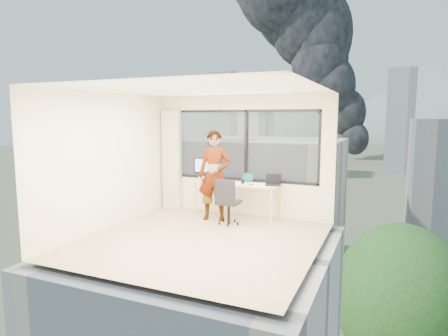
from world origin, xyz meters
The scene contains 25 objects.
floor centered at (0.00, 0.00, 0.00)m, with size 4.00×4.00×0.01m, color tan.
ceiling centered at (0.00, 0.00, 2.60)m, with size 4.00×4.00×0.01m, color white.
wall_front centered at (0.00, -2.00, 1.30)m, with size 4.00×0.01×2.60m, color beige.
wall_left centered at (-2.00, 0.00, 1.30)m, with size 0.01×4.00×2.60m, color beige.
wall_right centered at (2.00, 0.00, 1.30)m, with size 0.01×4.00×2.60m, color beige.
window_wall centered at (0.05, 2.00, 1.52)m, with size 3.30×0.16×1.55m, color black, non-canonical shape.
curtain centered at (-1.72, 1.88, 1.15)m, with size 0.45×0.14×2.30m, color beige.
desk centered at (0.00, 1.66, 0.38)m, with size 1.80×0.60×0.75m, color beige.
chair centered at (0.06, 1.09, 0.48)m, with size 0.49×0.49×0.96m, color black, non-canonical shape.
person centered at (-0.35, 1.30, 0.94)m, with size 0.68×0.45×1.88m, color #2D2D33.
monitor centered at (-0.80, 1.76, 1.00)m, with size 0.50×0.11×0.50m, color black, non-canonical shape.
game_console centered at (-0.78, 1.87, 0.79)m, with size 0.32×0.27×0.08m, color white.
laptop centered at (0.80, 1.69, 0.85)m, with size 0.32×0.34×0.21m, color black, non-canonical shape.
cellphone centered at (0.37, 1.57, 0.76)m, with size 0.11×0.05×0.01m, color black.
pen_cup centered at (0.16, 1.63, 0.80)m, with size 0.07×0.07×0.09m, color black.
handbag centered at (0.19, 1.88, 0.85)m, with size 0.27×0.13×0.20m, color #0D4A4E.
exterior_ground centered at (0.00, 120.00, -14.00)m, with size 400.00×400.00×0.04m, color #515B3D.
near_bldg_a centered at (-9.00, 30.00, -7.00)m, with size 16.00×12.00×14.00m, color beige.
far_tower_a centered at (-35.00, 95.00, 0.00)m, with size 14.00×14.00×28.00m, color silver.
far_tower_b centered at (8.00, 120.00, 1.00)m, with size 13.00×13.00×30.00m, color silver.
far_tower_d centered at (-60.00, 150.00, -3.00)m, with size 16.00×14.00×22.00m, color silver.
hill_a centered at (-120.00, 320.00, -14.00)m, with size 288.00×216.00×90.00m, color slate.
tree_a centered at (-16.00, 22.00, -10.00)m, with size 7.00×7.00×8.00m, color #224D19, non-canonical shape.
tree_b centered at (4.00, 18.00, -9.50)m, with size 7.60×7.60×9.00m, color #224D19, non-canonical shape.
smoke_plume_a centered at (-10.00, 150.00, 39.00)m, with size 40.00×24.00×90.00m, color black, non-canonical shape.
Camera 1 is at (2.97, -5.85, 2.14)m, focal length 30.77 mm.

